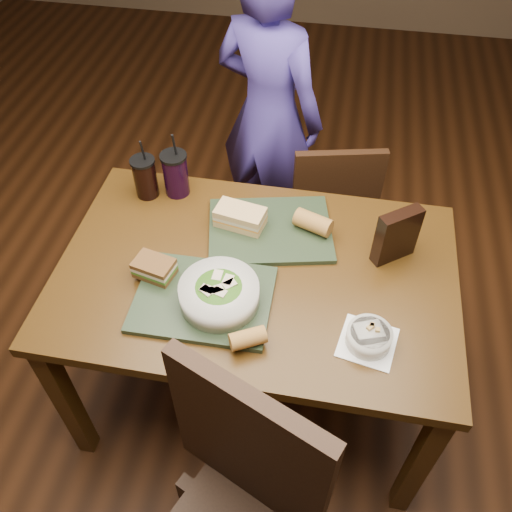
# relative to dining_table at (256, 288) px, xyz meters

# --- Properties ---
(ground) EXTENTS (6.00, 6.00, 0.00)m
(ground) POSITION_rel_dining_table_xyz_m (0.00, 0.00, -0.66)
(ground) COLOR #381C0B
(ground) RESTS_ON ground
(dining_table) EXTENTS (1.30, 0.85, 0.75)m
(dining_table) POSITION_rel_dining_table_xyz_m (0.00, 0.00, 0.00)
(dining_table) COLOR #42290D
(dining_table) RESTS_ON ground
(chair_far) EXTENTS (0.43, 0.44, 0.83)m
(chair_far) POSITION_rel_dining_table_xyz_m (0.23, 0.66, -0.20)
(chair_far) COLOR black
(chair_far) RESTS_ON ground
(diner) EXTENTS (0.61, 0.51, 1.43)m
(diner) POSITION_rel_dining_table_xyz_m (-0.11, 0.95, 0.06)
(diner) COLOR #443592
(diner) RESTS_ON ground
(tray_near) EXTENTS (0.42, 0.33, 0.02)m
(tray_near) POSITION_rel_dining_table_xyz_m (-0.14, -0.15, 0.10)
(tray_near) COLOR #22301D
(tray_near) RESTS_ON dining_table
(tray_far) EXTENTS (0.48, 0.40, 0.02)m
(tray_far) POSITION_rel_dining_table_xyz_m (0.02, 0.18, 0.10)
(tray_far) COLOR #22301D
(tray_far) RESTS_ON dining_table
(salad_bowl) EXTENTS (0.24, 0.24, 0.08)m
(salad_bowl) POSITION_rel_dining_table_xyz_m (-0.08, -0.16, 0.15)
(salad_bowl) COLOR silver
(salad_bowl) RESTS_ON tray_near
(soup_bowl) EXTENTS (0.19, 0.19, 0.06)m
(soup_bowl) POSITION_rel_dining_table_xyz_m (0.37, -0.22, 0.12)
(soup_bowl) COLOR white
(soup_bowl) RESTS_ON dining_table
(sandwich_near) EXTENTS (0.14, 0.11, 0.06)m
(sandwich_near) POSITION_rel_dining_table_xyz_m (-0.31, -0.09, 0.14)
(sandwich_near) COLOR #593819
(sandwich_near) RESTS_ON tray_near
(sandwich_far) EXTENTS (0.18, 0.12, 0.07)m
(sandwich_far) POSITION_rel_dining_table_xyz_m (-0.09, 0.19, 0.14)
(sandwich_far) COLOR tan
(sandwich_far) RESTS_ON tray_far
(baguette_near) EXTENTS (0.12, 0.09, 0.05)m
(baguette_near) POSITION_rel_dining_table_xyz_m (0.03, -0.29, 0.13)
(baguette_near) COLOR #AD7533
(baguette_near) RESTS_ON tray_near
(baguette_far) EXTENTS (0.14, 0.11, 0.06)m
(baguette_far) POSITION_rel_dining_table_xyz_m (0.16, 0.21, 0.14)
(baguette_far) COLOR #AD7533
(baguette_far) RESTS_ON tray_far
(cup_cola) EXTENTS (0.09, 0.09, 0.24)m
(cup_cola) POSITION_rel_dining_table_xyz_m (-0.46, 0.30, 0.17)
(cup_cola) COLOR black
(cup_cola) RESTS_ON dining_table
(cup_berry) EXTENTS (0.10, 0.10, 0.26)m
(cup_berry) POSITION_rel_dining_table_xyz_m (-0.36, 0.33, 0.18)
(cup_berry) COLOR black
(cup_berry) RESTS_ON dining_table
(chip_bag) EXTENTS (0.15, 0.13, 0.19)m
(chip_bag) POSITION_rel_dining_table_xyz_m (0.43, 0.14, 0.19)
(chip_bag) COLOR black
(chip_bag) RESTS_ON dining_table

